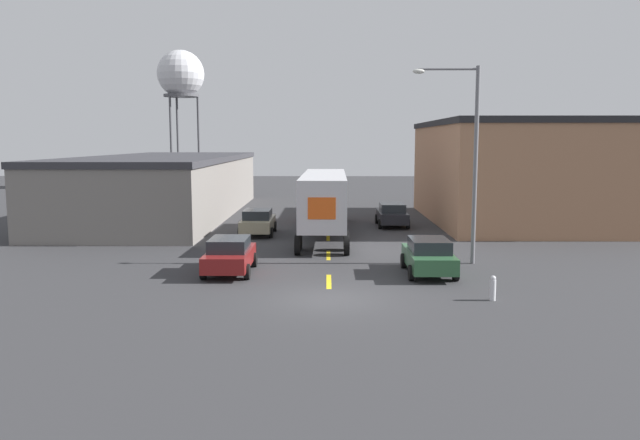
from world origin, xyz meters
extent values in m
plane|color=#333335|center=(0.00, 0.00, 0.00)|extent=(160.00, 160.00, 0.00)
cube|color=yellow|center=(0.00, 2.88, 0.00)|extent=(0.20, 2.61, 0.01)
cube|color=yellow|center=(0.00, 8.80, 0.00)|extent=(0.20, 2.61, 0.01)
cube|color=yellow|center=(0.00, 14.72, 0.00)|extent=(0.20, 2.61, 0.01)
cube|color=slate|center=(-12.54, 25.81, 2.11)|extent=(10.18, 28.64, 4.21)
cube|color=#333338|center=(-12.54, 25.81, 4.41)|extent=(10.38, 28.84, 0.40)
cube|color=#9E7051|center=(14.27, 22.39, 3.38)|extent=(13.65, 18.11, 6.76)
cube|color=#232326|center=(14.27, 22.39, 6.96)|extent=(13.85, 18.31, 0.40)
cube|color=#B21919|center=(-0.12, 22.50, 1.89)|extent=(2.40, 2.64, 2.76)
cube|color=silver|center=(-0.24, 14.48, 2.47)|extent=(2.68, 12.86, 2.70)
cube|color=#E55619|center=(-0.33, 8.06, 2.47)|extent=(1.37, 0.05, 1.08)
cylinder|color=black|center=(1.13, 22.81, 0.51)|extent=(0.29, 1.03, 1.02)
cylinder|color=black|center=(-1.36, 22.84, 0.51)|extent=(0.29, 1.03, 1.02)
cylinder|color=black|center=(1.11, 21.76, 0.51)|extent=(0.29, 1.03, 1.02)
cylinder|color=black|center=(-1.38, 21.80, 0.51)|extent=(0.29, 1.03, 1.02)
cylinder|color=black|center=(0.94, 10.25, 0.51)|extent=(0.29, 1.03, 1.02)
cylinder|color=black|center=(-1.55, 10.29, 0.51)|extent=(0.29, 1.03, 1.02)
cylinder|color=black|center=(0.92, 8.85, 0.51)|extent=(0.29, 1.03, 1.02)
cylinder|color=black|center=(-1.57, 8.89, 0.51)|extent=(0.29, 1.03, 1.02)
cube|color=black|center=(4.33, 19.68, 0.67)|extent=(1.83, 4.27, 0.68)
cube|color=#23282D|center=(4.33, 19.56, 1.29)|extent=(1.61, 2.22, 0.56)
cylinder|color=black|center=(5.25, 21.01, 0.33)|extent=(0.22, 0.66, 0.66)
cylinder|color=black|center=(3.42, 21.01, 0.33)|extent=(0.22, 0.66, 0.66)
cylinder|color=black|center=(5.25, 18.36, 0.33)|extent=(0.22, 0.66, 0.66)
cylinder|color=black|center=(3.42, 18.36, 0.33)|extent=(0.22, 0.66, 0.66)
cube|color=maroon|center=(-4.33, 4.57, 0.67)|extent=(1.83, 4.27, 0.68)
cube|color=#23282D|center=(-4.33, 4.45, 1.29)|extent=(1.61, 2.22, 0.56)
cylinder|color=black|center=(-3.42, 5.90, 0.33)|extent=(0.22, 0.66, 0.66)
cylinder|color=black|center=(-5.25, 5.90, 0.33)|extent=(0.22, 0.66, 0.66)
cylinder|color=black|center=(-3.42, 3.25, 0.33)|extent=(0.22, 0.66, 0.66)
cylinder|color=black|center=(-5.25, 3.25, 0.33)|extent=(0.22, 0.66, 0.66)
cube|color=#2D5B38|center=(4.33, 4.42, 0.67)|extent=(1.83, 4.27, 0.68)
cube|color=#23282D|center=(4.33, 4.29, 1.29)|extent=(1.61, 2.22, 0.56)
cylinder|color=black|center=(5.25, 5.74, 0.33)|extent=(0.22, 0.66, 0.66)
cylinder|color=black|center=(3.42, 5.74, 0.33)|extent=(0.22, 0.66, 0.66)
cylinder|color=black|center=(5.25, 3.09, 0.33)|extent=(0.22, 0.66, 0.66)
cylinder|color=black|center=(3.42, 3.09, 0.33)|extent=(0.22, 0.66, 0.66)
cube|color=tan|center=(-4.33, 15.79, 0.67)|extent=(1.83, 4.27, 0.68)
cube|color=#23282D|center=(-4.33, 15.66, 1.29)|extent=(1.61, 2.22, 0.56)
cylinder|color=black|center=(-3.42, 17.11, 0.33)|extent=(0.22, 0.66, 0.66)
cylinder|color=black|center=(-5.25, 17.11, 0.33)|extent=(0.22, 0.66, 0.66)
cylinder|color=black|center=(-3.42, 14.46, 0.33)|extent=(0.22, 0.66, 0.66)
cylinder|color=black|center=(-5.25, 14.46, 0.33)|extent=(0.22, 0.66, 0.66)
cylinder|color=#47474C|center=(-15.89, 55.05, 5.72)|extent=(0.28, 0.28, 11.43)
cylinder|color=#47474C|center=(-18.88, 56.78, 5.72)|extent=(0.28, 0.28, 11.43)
cylinder|color=#47474C|center=(-18.88, 53.33, 5.72)|extent=(0.28, 0.28, 11.43)
cylinder|color=#4C4C51|center=(-17.89, 55.05, 11.23)|extent=(4.27, 4.27, 0.30)
sphere|color=silver|center=(-17.89, 55.05, 13.85)|extent=(5.69, 5.69, 5.69)
cylinder|color=slate|center=(6.80, 6.78, 4.57)|extent=(0.20, 0.20, 9.14)
cylinder|color=slate|center=(5.44, 6.78, 8.99)|extent=(2.71, 0.11, 0.11)
ellipsoid|color=silver|center=(4.09, 6.78, 8.89)|extent=(0.56, 0.32, 0.22)
cylinder|color=silver|center=(5.93, -0.10, 0.38)|extent=(0.22, 0.22, 0.76)
sphere|color=silver|center=(5.93, -0.10, 0.82)|extent=(0.20, 0.20, 0.20)
camera|label=1|loc=(-0.10, -22.24, 5.76)|focal=35.00mm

